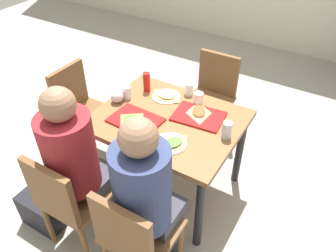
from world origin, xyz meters
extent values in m
cube|color=#9E998E|center=(0.00, 0.00, -0.01)|extent=(10.00, 10.00, 0.02)
cube|color=brown|center=(0.00, 0.00, 0.70)|extent=(1.05, 0.85, 0.04)
cylinder|color=black|center=(-0.46, -0.36, 0.34)|extent=(0.06, 0.06, 0.68)
cylinder|color=black|center=(0.46, -0.36, 0.34)|extent=(0.06, 0.06, 0.68)
cylinder|color=black|center=(-0.46, 0.36, 0.34)|extent=(0.06, 0.06, 0.68)
cylinder|color=black|center=(0.46, 0.36, 0.34)|extent=(0.06, 0.06, 0.68)
cube|color=brown|center=(-0.26, -0.72, 0.44)|extent=(0.40, 0.40, 0.03)
cube|color=brown|center=(-0.26, -0.90, 0.66)|extent=(0.38, 0.04, 0.40)
cylinder|color=brown|center=(-0.43, -0.55, 0.21)|extent=(0.04, 0.04, 0.43)
cylinder|color=brown|center=(-0.09, -0.55, 0.21)|extent=(0.04, 0.04, 0.43)
cylinder|color=brown|center=(-0.43, -0.89, 0.21)|extent=(0.04, 0.04, 0.43)
cylinder|color=brown|center=(-0.09, -0.89, 0.21)|extent=(0.04, 0.04, 0.43)
cube|color=brown|center=(0.26, -0.72, 0.44)|extent=(0.40, 0.40, 0.03)
cube|color=brown|center=(0.26, -0.90, 0.66)|extent=(0.38, 0.04, 0.40)
cylinder|color=brown|center=(0.09, -0.55, 0.21)|extent=(0.04, 0.04, 0.43)
cylinder|color=brown|center=(0.43, -0.55, 0.21)|extent=(0.04, 0.04, 0.43)
cube|color=brown|center=(0.00, 0.72, 0.44)|extent=(0.40, 0.40, 0.03)
cube|color=brown|center=(0.00, 0.90, 0.66)|extent=(0.38, 0.04, 0.40)
cylinder|color=brown|center=(0.17, 0.55, 0.21)|extent=(0.04, 0.04, 0.43)
cylinder|color=brown|center=(-0.17, 0.55, 0.21)|extent=(0.04, 0.04, 0.43)
cylinder|color=brown|center=(0.17, 0.89, 0.21)|extent=(0.04, 0.04, 0.43)
cylinder|color=brown|center=(-0.17, 0.89, 0.21)|extent=(0.04, 0.04, 0.43)
cube|color=brown|center=(-0.82, 0.00, 0.44)|extent=(0.40, 0.40, 0.03)
cube|color=brown|center=(-1.00, 0.00, 0.66)|extent=(0.04, 0.38, 0.40)
cylinder|color=brown|center=(-0.65, 0.17, 0.21)|extent=(0.04, 0.04, 0.43)
cylinder|color=brown|center=(-0.65, -0.17, 0.21)|extent=(0.04, 0.04, 0.43)
cylinder|color=brown|center=(-0.99, 0.17, 0.21)|extent=(0.04, 0.04, 0.43)
cylinder|color=brown|center=(-0.99, -0.17, 0.21)|extent=(0.04, 0.04, 0.43)
cylinder|color=#383842|center=(-0.34, -0.49, 0.23)|extent=(0.10, 0.10, 0.46)
cylinder|color=#383842|center=(-0.18, -0.49, 0.23)|extent=(0.10, 0.10, 0.46)
cube|color=#383842|center=(-0.26, -0.59, 0.51)|extent=(0.32, 0.28, 0.10)
cylinder|color=maroon|center=(-0.26, -0.70, 0.82)|extent=(0.32, 0.32, 0.52)
sphere|color=#8C664C|center=(-0.26, -0.70, 1.17)|extent=(0.20, 0.20, 0.20)
cylinder|color=#383842|center=(0.18, -0.49, 0.23)|extent=(0.10, 0.10, 0.46)
cylinder|color=#383842|center=(0.34, -0.49, 0.23)|extent=(0.10, 0.10, 0.46)
cube|color=#383842|center=(0.26, -0.59, 0.51)|extent=(0.32, 0.28, 0.10)
cylinder|color=navy|center=(0.26, -0.70, 0.82)|extent=(0.32, 0.32, 0.52)
sphere|color=#8C664C|center=(0.26, -0.70, 1.17)|extent=(0.20, 0.20, 0.20)
cube|color=#B21414|center=(-0.18, -0.15, 0.73)|extent=(0.37, 0.28, 0.02)
cube|color=#B21414|center=(0.18, 0.13, 0.73)|extent=(0.38, 0.29, 0.02)
cylinder|color=white|center=(-0.16, 0.23, 0.73)|extent=(0.22, 0.22, 0.01)
cylinder|color=white|center=(0.16, -0.23, 0.73)|extent=(0.22, 0.22, 0.01)
pyramid|color=#C68C47|center=(-0.19, -0.17, 0.75)|extent=(0.19, 0.18, 0.01)
ellipsoid|color=#4C7233|center=(-0.19, -0.17, 0.76)|extent=(0.13, 0.13, 0.01)
pyramid|color=#DBAD60|center=(0.17, 0.16, 0.75)|extent=(0.22, 0.24, 0.01)
ellipsoid|color=#B74723|center=(0.17, 0.16, 0.76)|extent=(0.15, 0.17, 0.01)
pyramid|color=#DBAD60|center=(-0.16, 0.24, 0.74)|extent=(0.24, 0.21, 0.01)
ellipsoid|color=#D8C67F|center=(-0.16, 0.24, 0.75)|extent=(0.17, 0.15, 0.01)
pyramid|color=#DBAD60|center=(0.18, -0.23, 0.74)|extent=(0.18, 0.21, 0.01)
ellipsoid|color=#4C7233|center=(0.18, -0.23, 0.75)|extent=(0.13, 0.15, 0.01)
cylinder|color=white|center=(-0.03, 0.36, 0.77)|extent=(0.07, 0.07, 0.10)
cylinder|color=white|center=(0.03, -0.36, 0.77)|extent=(0.07, 0.07, 0.10)
cylinder|color=white|center=(-0.42, 0.06, 0.77)|extent=(0.07, 0.07, 0.10)
cylinder|color=white|center=(0.10, 0.28, 0.77)|extent=(0.07, 0.07, 0.10)
cylinder|color=#B7BCC6|center=(0.45, 0.02, 0.78)|extent=(0.07, 0.07, 0.12)
cylinder|color=red|center=(-0.34, 0.23, 0.80)|extent=(0.06, 0.06, 0.16)
sphere|color=silver|center=(-0.45, -0.02, 0.77)|extent=(0.10, 0.10, 0.10)
cube|color=black|center=(-0.61, -0.82, 0.14)|extent=(0.32, 0.16, 0.28)
camera|label=1|loc=(0.99, -1.63, 2.17)|focal=35.19mm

